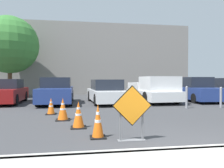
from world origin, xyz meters
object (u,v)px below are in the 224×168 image
road_closed_sign (132,111)px  traffic_cone_second (78,115)px  traffic_cone_third (63,109)px  pickup_truck (154,91)px  traffic_cone_nearest (98,121)px  parked_car_fourth (195,90)px  parked_car_nearest (6,92)px  bollard_second (221,97)px  traffic_cone_fourth (51,106)px  parked_car_second (57,91)px  bollard_nearest (187,97)px  parked_car_third (107,92)px

road_closed_sign → traffic_cone_second: (-1.22, 1.59, -0.31)m
traffic_cone_second → traffic_cone_third: size_ratio=1.02×
traffic_cone_second → pickup_truck: pickup_truck is taller
traffic_cone_nearest → traffic_cone_third: size_ratio=1.06×
parked_car_fourth → road_closed_sign: bearing=55.0°
parked_car_nearest → bollard_second: bearing=159.6°
traffic_cone_nearest → traffic_cone_second: (-0.47, 1.18, -0.02)m
traffic_cone_fourth → parked_car_second: bearing=92.2°
road_closed_sign → parked_car_fourth: 10.73m
parked_car_nearest → parked_car_second: size_ratio=0.96×
traffic_cone_fourth → parked_car_second: 4.12m
road_closed_sign → parked_car_fourth: (6.49, 8.55, 0.02)m
traffic_cone_nearest → parked_car_fourth: (7.24, 8.13, 0.31)m
traffic_cone_fourth → parked_car_fourth: (8.81, 4.26, 0.38)m
parked_car_fourth → bollard_nearest: 4.18m
bollard_nearest → traffic_cone_third: bearing=-159.1°
traffic_cone_second → traffic_cone_third: bearing=112.2°
traffic_cone_third → pickup_truck: pickup_truck is taller
traffic_cone_fourth → parked_car_fourth: parked_car_fourth is taller
traffic_cone_fourth → bollard_nearest: bearing=7.6°
bollard_second → parked_car_nearest: bearing=161.9°
road_closed_sign → traffic_cone_nearest: road_closed_sign is taller
traffic_cone_nearest → bollard_nearest: size_ratio=0.75×
pickup_truck → road_closed_sign: bearing=64.9°
traffic_cone_fourth → parked_car_nearest: bearing=124.5°
road_closed_sign → parked_car_fourth: size_ratio=0.28×
traffic_cone_second → parked_car_third: size_ratio=0.17×
parked_car_second → parked_car_fourth: size_ratio=0.97×
parked_car_nearest → parked_car_second: (2.99, -0.48, 0.05)m
traffic_cone_third → bollard_second: (7.68, 2.23, 0.17)m
traffic_cone_nearest → pickup_truck: (4.27, 7.83, 0.32)m
road_closed_sign → parked_car_third: bearing=86.5°
traffic_cone_nearest → parked_car_third: (1.26, 7.85, 0.25)m
parked_car_third → bollard_nearest: size_ratio=4.31×
pickup_truck → bollard_second: pickup_truck is taller
traffic_cone_fourth → bollard_second: 8.29m
traffic_cone_second → bollard_second: size_ratio=0.75×
traffic_cone_third → parked_car_second: bearing=97.5°
road_closed_sign → traffic_cone_third: road_closed_sign is taller
bollard_nearest → parked_car_fourth: bearing=54.6°
parked_car_nearest → traffic_cone_fourth: bearing=122.2°
parked_car_nearest → parked_car_fourth: (11.95, -0.31, 0.04)m
traffic_cone_second → parked_car_fourth: bearing=42.1°
traffic_cone_second → parked_car_nearest: (-4.24, 7.27, 0.29)m
traffic_cone_fourth → parked_car_third: 4.90m
traffic_cone_third → traffic_cone_fourth: bearing=112.3°
parked_car_second → road_closed_sign: bearing=106.3°
traffic_cone_second → bollard_second: bollard_second is taller
traffic_cone_third → traffic_cone_fourth: traffic_cone_third is taller
traffic_cone_second → traffic_cone_third: 1.42m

